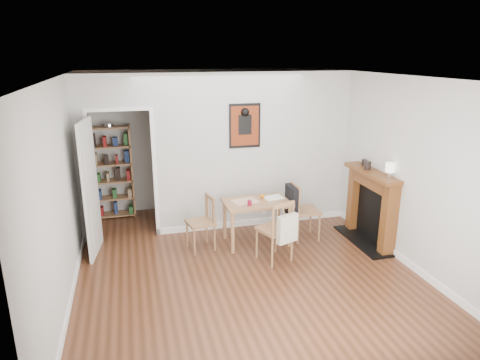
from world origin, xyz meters
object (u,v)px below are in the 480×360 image
object	(u,v)px
mantel_lamp	(390,168)
ceramic_jar_b	(364,162)
red_glass	(250,203)
orange_fruit	(262,196)
bookshelf	(113,173)
ceramic_jar_a	(368,165)
fireplace	(372,204)
chair_left	(200,223)
chair_front	(275,230)
chair_right	(304,210)
dining_table	(257,206)
notebook	(273,198)

from	to	relation	value
mantel_lamp	ceramic_jar_b	size ratio (longest dim) A/B	2.10
red_glass	orange_fruit	world-z (taller)	red_glass
bookshelf	ceramic_jar_a	world-z (taller)	bookshelf
mantel_lamp	red_glass	bearing A→B (deg)	162.45
ceramic_jar_a	bookshelf	bearing A→B (deg)	152.10
fireplace	orange_fruit	bearing A→B (deg)	162.28
chair_left	orange_fruit	world-z (taller)	chair_left
chair_left	mantel_lamp	size ratio (longest dim) A/B	3.88
chair_front	fireplace	bearing A→B (deg)	8.22
chair_front	red_glass	world-z (taller)	chair_front
chair_left	mantel_lamp	world-z (taller)	mantel_lamp
chair_front	ceramic_jar_b	distance (m)	1.92
chair_front	orange_fruit	world-z (taller)	chair_front
chair_left	chair_right	xyz separation A→B (m)	(1.66, -0.03, 0.06)
mantel_lamp	chair_right	bearing A→B (deg)	143.56
fireplace	red_glass	size ratio (longest dim) A/B	15.18
dining_table	ceramic_jar_a	bearing A→B (deg)	-9.48
chair_left	red_glass	distance (m)	0.80
bookshelf	notebook	world-z (taller)	bookshelf
bookshelf	ceramic_jar_a	xyz separation A→B (m)	(3.85, -2.04, 0.39)
notebook	ceramic_jar_a	distance (m)	1.53
red_glass	ceramic_jar_b	distance (m)	1.98
bookshelf	orange_fruit	distance (m)	2.81
orange_fruit	ceramic_jar_a	bearing A→B (deg)	-14.63
fireplace	mantel_lamp	world-z (taller)	mantel_lamp
chair_left	ceramic_jar_b	xyz separation A→B (m)	(2.64, -0.07, 0.79)
fireplace	ceramic_jar_b	xyz separation A→B (m)	(0.01, 0.33, 0.60)
bookshelf	notebook	distance (m)	2.97
mantel_lamp	bookshelf	bearing A→B (deg)	147.40
fireplace	notebook	xyz separation A→B (m)	(-1.45, 0.48, 0.08)
chair_front	ceramic_jar_b	world-z (taller)	ceramic_jar_b
chair_front	orange_fruit	xyz separation A→B (m)	(0.05, 0.76, 0.25)
red_glass	notebook	size ratio (longest dim) A/B	0.28
chair_left	fireplace	size ratio (longest dim) A/B	0.67
dining_table	chair_right	distance (m)	0.79
chair_left	mantel_lamp	distance (m)	2.89
chair_right	red_glass	distance (m)	0.98
chair_right	orange_fruit	xyz separation A→B (m)	(-0.65, 0.15, 0.25)
fireplace	notebook	bearing A→B (deg)	161.70
chair_right	ceramic_jar_a	xyz separation A→B (m)	(0.91, -0.26, 0.74)
chair_right	bookshelf	bearing A→B (deg)	148.77
chair_left	chair_right	size ratio (longest dim) A/B	0.91
chair_right	ceramic_jar_b	world-z (taller)	ceramic_jar_b
dining_table	chair_front	size ratio (longest dim) A/B	1.09
chair_right	fireplace	size ratio (longest dim) A/B	0.74
chair_right	ceramic_jar_a	size ratio (longest dim) A/B	7.32
chair_left	notebook	size ratio (longest dim) A/B	2.80
fireplace	red_glass	bearing A→B (deg)	172.61
chair_left	chair_front	size ratio (longest dim) A/B	0.90
dining_table	chair_front	bearing A→B (deg)	-82.45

